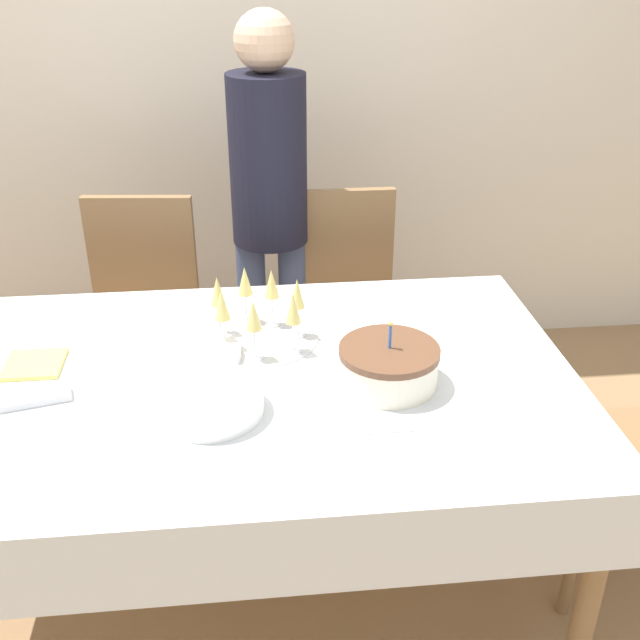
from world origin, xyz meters
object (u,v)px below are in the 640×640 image
dining_chair_far_right (344,307)px  champagne_tray (258,313)px  birthday_cake (389,365)px  person_standing (269,193)px  plate_stack_dessert (201,355)px  dining_chair_far_left (142,317)px  plate_stack_main (210,401)px

dining_chair_far_right → champagne_tray: 0.83m
birthday_cake → person_standing: 1.09m
champagne_tray → plate_stack_dessert: size_ratio=1.57×
dining_chair_far_right → plate_stack_dessert: bearing=-122.4°
champagne_tray → plate_stack_dessert: bearing=-147.2°
birthday_cake → dining_chair_far_left: bearing=128.3°
birthday_cake → plate_stack_dessert: 0.51m
champagne_tray → person_standing: person_standing is taller
birthday_cake → plate_stack_main: 0.46m
champagne_tray → plate_stack_dessert: 0.20m
birthday_cake → plate_stack_dessert: birthday_cake is taller
dining_chair_far_left → plate_stack_main: dining_chair_far_left is taller
plate_stack_main → dining_chair_far_left: bearing=106.2°
dining_chair_far_right → plate_stack_main: bearing=-114.3°
birthday_cake → champagne_tray: 0.42m
person_standing → birthday_cake: bearing=-76.6°
dining_chair_far_left → plate_stack_main: size_ratio=3.73×
dining_chair_far_left → birthday_cake: size_ratio=3.76×
birthday_cake → dining_chair_far_right: bearing=89.0°
dining_chair_far_right → plate_stack_dessert: 0.96m
dining_chair_far_right → birthday_cake: dining_chair_far_right is taller
plate_stack_main → person_standing: bearing=80.3°
champagne_tray → birthday_cake: bearing=-39.5°
dining_chair_far_left → plate_stack_main: 1.10m
birthday_cake → plate_stack_dessert: size_ratio=1.18×
dining_chair_far_left → plate_stack_main: bearing=-73.8°
dining_chair_far_right → champagne_tray: champagne_tray is taller
dining_chair_far_left → champagne_tray: champagne_tray is taller
plate_stack_main → plate_stack_dessert: size_ratio=1.19×
dining_chair_far_left → person_standing: bearing=13.4°
birthday_cake → plate_stack_dessert: bearing=161.3°
dining_chair_far_left → champagne_tray: bearing=-58.0°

